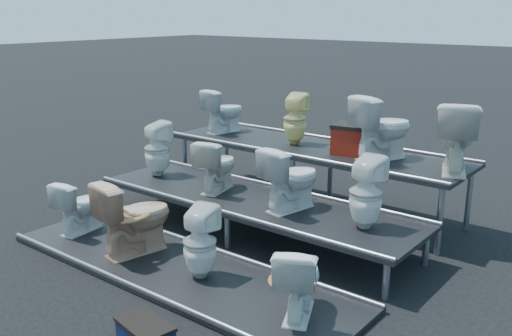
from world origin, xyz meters
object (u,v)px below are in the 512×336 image
Objects in this scene: toilet_2 at (200,242)px; toilet_9 at (295,119)px; toilet_4 at (157,149)px; toilet_11 at (456,137)px; toilet_8 at (224,111)px; toilet_3 at (298,279)px; toilet_1 at (135,216)px; toilet_6 at (291,178)px; step_stool at (145,335)px; toilet_0 at (80,206)px; red_crate at (353,141)px; toilet_10 at (383,127)px; toilet_7 at (366,193)px; toilet_5 at (217,165)px.

toilet_9 is (-0.66, 2.60, 0.78)m from toilet_2.
toilet_11 is (3.59, 1.30, 0.44)m from toilet_4.
toilet_3 is at bearing 151.71° from toilet_8.
toilet_1 is 2.16m from toilet_3.
toilet_3 is 1.69m from toilet_6.
toilet_6 is 2.52m from step_stool.
red_crate reaches higher than toilet_0.
step_stool is at bearing -96.73° from red_crate.
toilet_8 is 1.30m from toilet_9.
toilet_4 reaches higher than toilet_3.
toilet_8 reaches higher than red_crate.
toilet_2 is 0.93× the size of toilet_10.
toilet_6 is at bearing 109.49° from toilet_9.
toilet_2 is 1.02× the size of toilet_6.
toilet_3 is 0.82× the size of toilet_11.
toilet_6 reaches higher than toilet_3.
toilet_6 is at bearing 93.07° from toilet_10.
toilet_11 is at bearing -132.95° from toilet_2.
toilet_10 is at bearing -69.67° from toilet_7.
toilet_2 reaches higher than step_stool.
toilet_9 is (-1.84, 2.60, 0.82)m from toilet_3.
toilet_1 is 2.50m from toilet_7.
toilet_10 is (-0.53, 2.60, 0.86)m from toilet_3.
toilet_10 reaches higher than toilet_1.
toilet_7 is (2.06, 0.00, 0.05)m from toilet_5.
toilet_10 is 3.88m from step_stool.
toilet_1 reaches higher than toilet_3.
toilet_4 is (-3.21, 1.30, 0.44)m from toilet_3.
toilet_7 is at bearing -142.93° from toilet_2.
toilet_1 is 3.72m from toilet_11.
toilet_10 is (2.68, 1.30, 0.43)m from toilet_4.
toilet_11 is at bearing -125.53° from toilet_6.
toilet_9 is 0.88× the size of toilet_10.
toilet_2 is at bearing 121.21° from step_stool.
toilet_3 is at bearing 172.84° from toilet_0.
toilet_0 is 3.03m from toilet_9.
step_stool is (-1.14, -3.70, -1.18)m from toilet_11.
toilet_7 is (2.11, 1.30, 0.36)m from toilet_1.
toilet_8 is at bearing -88.01° from toilet_4.
red_crate is at bearing -107.43° from toilet_2.
toilet_6 is at bearing -102.00° from red_crate.
toilet_3 is at bearing 65.52° from step_stool.
toilet_3 reaches higher than toilet_0.
toilet_9 is at bearing -86.41° from toilet_1.
toilet_7 is 1.18× the size of toilet_8.
toilet_11 is (2.54, 2.60, 0.79)m from toilet_1.
toilet_0 is 0.81× the size of toilet_10.
toilet_0 is at bearing 38.70° from toilet_5.
toilet_3 is (3.17, 0.00, 0.01)m from toilet_0.
toilet_6 is 0.92× the size of toilet_10.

